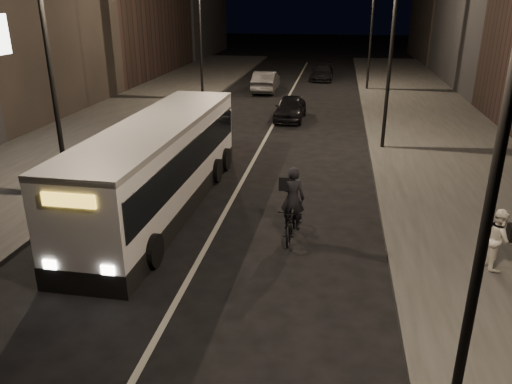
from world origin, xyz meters
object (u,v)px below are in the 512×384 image
at_px(car_near, 290,108).
at_px(car_far, 323,72).
at_px(streetlight_right_far, 369,16).
at_px(cyclist_on_bicycle, 292,215).
at_px(streetlight_right_mid, 387,28).
at_px(car_mid, 266,81).
at_px(streetlight_left_far, 204,18).
at_px(pedestrian_woman, 498,239).
at_px(city_bus, 160,162).
at_px(streetlight_right_near, 488,98).
at_px(streetlight_left_near, 54,40).

relative_size(car_near, car_far, 0.91).
xyz_separation_m(streetlight_right_far, cyclist_on_bicycle, (-2.99, -25.72, -4.61)).
xyz_separation_m(streetlight_right_mid, car_mid, (-7.23, 14.32, -4.59)).
height_order(car_near, car_far, car_near).
xyz_separation_m(streetlight_left_far, pedestrian_woman, (12.93, -20.83, -4.41)).
bearing_deg(streetlight_left_far, city_bus, -80.05).
relative_size(streetlight_right_mid, streetlight_right_far, 1.00).
bearing_deg(streetlight_right_far, cyclist_on_bicycle, -96.64).
bearing_deg(city_bus, streetlight_left_far, 101.01).
height_order(streetlight_right_mid, car_mid, streetlight_right_mid).
distance_m(streetlight_right_far, car_near, 12.38).
bearing_deg(streetlight_right_near, streetlight_right_far, 90.00).
height_order(streetlight_right_near, car_mid, streetlight_right_near).
distance_m(streetlight_right_near, streetlight_right_far, 32.00).
bearing_deg(car_near, streetlight_right_near, -76.41).
bearing_deg(streetlight_left_far, streetlight_left_near, -90.00).
height_order(pedestrian_woman, car_mid, pedestrian_woman).
xyz_separation_m(city_bus, car_mid, (0.26, 22.42, -0.83)).
bearing_deg(streetlight_left_near, cyclist_on_bicycle, -12.60).
relative_size(streetlight_right_mid, pedestrian_woman, 5.12).
distance_m(streetlight_right_mid, streetlight_left_far, 14.62).
distance_m(streetlight_right_far, streetlight_left_far, 12.24).
bearing_deg(pedestrian_woman, streetlight_left_near, 76.44).
distance_m(streetlight_right_near, pedestrian_woman, 7.16).
relative_size(car_mid, car_far, 1.06).
relative_size(streetlight_right_near, cyclist_on_bicycle, 3.62).
relative_size(streetlight_right_far, cyclist_on_bicycle, 3.62).
xyz_separation_m(streetlight_left_near, streetlight_left_far, (0.00, 18.00, 0.00)).
xyz_separation_m(cyclist_on_bicycle, car_near, (-1.54, 15.20, -0.07)).
relative_size(streetlight_left_near, pedestrian_woman, 5.12).
xyz_separation_m(streetlight_right_near, city_bus, (-7.49, 7.89, -3.76)).
bearing_deg(streetlight_right_far, city_bus, -107.26).
bearing_deg(car_mid, streetlight_right_far, -167.82).
distance_m(streetlight_left_far, car_near, 8.94).
height_order(cyclist_on_bicycle, car_mid, cyclist_on_bicycle).
bearing_deg(pedestrian_woman, car_mid, 19.46).
height_order(cyclist_on_bicycle, car_far, cyclist_on_bicycle).
distance_m(cyclist_on_bicycle, pedestrian_woman, 5.38).
xyz_separation_m(streetlight_right_near, car_near, (-4.53, 21.48, -4.69)).
distance_m(city_bus, car_near, 13.94).
bearing_deg(streetlight_right_near, car_mid, 103.40).
relative_size(city_bus, car_near, 2.77).
bearing_deg(car_mid, streetlight_left_far, 50.56).
distance_m(streetlight_right_far, city_bus, 25.52).
xyz_separation_m(streetlight_right_far, city_bus, (-7.49, -24.11, -3.76)).
distance_m(streetlight_left_near, car_far, 30.17).
distance_m(streetlight_right_far, car_mid, 8.73).
distance_m(pedestrian_woman, car_far, 32.17).
bearing_deg(car_near, cyclist_on_bicycle, -82.53).
relative_size(streetlight_right_near, car_mid, 1.75).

